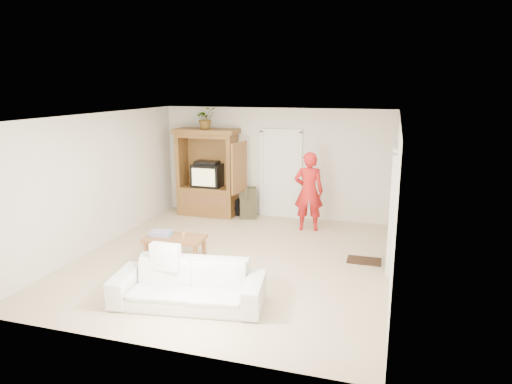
% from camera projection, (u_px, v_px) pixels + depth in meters
% --- Properties ---
extents(floor, '(6.00, 6.00, 0.00)m').
position_uv_depth(floor, '(233.00, 259.00, 8.35)').
color(floor, tan).
rests_on(floor, ground).
extents(ceiling, '(6.00, 6.00, 0.00)m').
position_uv_depth(ceiling, '(232.00, 116.00, 7.76)').
color(ceiling, white).
rests_on(ceiling, floor).
extents(wall_back, '(5.50, 0.00, 5.50)m').
position_uv_depth(wall_back, '(275.00, 163.00, 10.85)').
color(wall_back, silver).
rests_on(wall_back, floor).
extents(wall_front, '(5.50, 0.00, 5.50)m').
position_uv_depth(wall_front, '(145.00, 246.00, 5.26)').
color(wall_front, silver).
rests_on(wall_front, floor).
extents(wall_left, '(0.00, 6.00, 6.00)m').
position_uv_depth(wall_left, '(99.00, 181.00, 8.83)').
color(wall_left, silver).
rests_on(wall_left, floor).
extents(wall_right, '(0.00, 6.00, 6.00)m').
position_uv_depth(wall_right, '(395.00, 201.00, 7.28)').
color(wall_right, silver).
rests_on(wall_right, floor).
extents(armoire, '(1.82, 1.14, 2.10)m').
position_uv_depth(armoire, '(208.00, 178.00, 11.07)').
color(armoire, brown).
rests_on(armoire, floor).
extents(door_back, '(0.85, 0.05, 2.04)m').
position_uv_depth(door_back, '(281.00, 175.00, 10.85)').
color(door_back, white).
rests_on(door_back, floor).
extents(doorway_right, '(0.05, 0.90, 2.04)m').
position_uv_depth(doorway_right, '(392.00, 209.00, 7.91)').
color(doorway_right, black).
rests_on(doorway_right, floor).
extents(framed_picture, '(0.03, 0.60, 0.48)m').
position_uv_depth(framed_picture, '(395.00, 164.00, 8.99)').
color(framed_picture, black).
rests_on(framed_picture, wall_right).
extents(doormat, '(0.60, 0.40, 0.02)m').
position_uv_depth(doormat, '(364.00, 261.00, 8.26)').
color(doormat, '#382316').
rests_on(doormat, floor).
extents(plant, '(0.60, 0.60, 0.51)m').
position_uv_depth(plant, '(206.00, 118.00, 10.72)').
color(plant, '#4C7238').
rests_on(plant, armoire).
extents(man, '(0.69, 0.51, 1.74)m').
position_uv_depth(man, '(309.00, 191.00, 9.86)').
color(man, red).
rests_on(man, floor).
extents(sofa, '(2.27, 1.15, 0.63)m').
position_uv_depth(sofa, '(188.00, 284.00, 6.56)').
color(sofa, silver).
rests_on(sofa, floor).
extents(coffee_table, '(1.13, 0.67, 0.41)m').
position_uv_depth(coffee_table, '(175.00, 240.00, 8.35)').
color(coffee_table, '#A16837').
rests_on(coffee_table, floor).
extents(towel, '(0.41, 0.33, 0.08)m').
position_uv_depth(towel, '(161.00, 233.00, 8.41)').
color(towel, '#E24BAE').
rests_on(towel, coffee_table).
extents(candle, '(0.08, 0.08, 0.10)m').
position_uv_depth(candle, '(183.00, 234.00, 8.33)').
color(candle, tan).
rests_on(candle, coffee_table).
extents(backpack_black, '(0.32, 0.21, 0.38)m').
position_uv_depth(backpack_black, '(234.00, 207.00, 11.17)').
color(backpack_black, black).
rests_on(backpack_black, floor).
extents(backpack_olive, '(0.47, 0.41, 0.74)m').
position_uv_depth(backpack_olive, '(248.00, 203.00, 10.86)').
color(backpack_olive, '#47442B').
rests_on(backpack_olive, floor).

